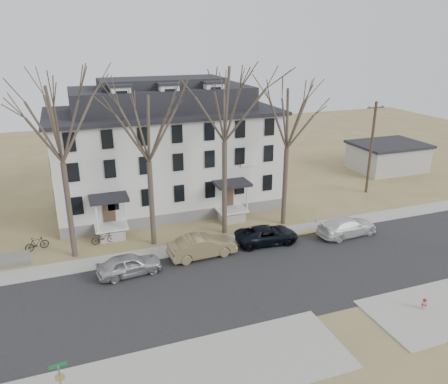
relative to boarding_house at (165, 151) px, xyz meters
name	(u,v)px	position (x,y,z in m)	size (l,w,h in m)	color
ground	(263,296)	(2.00, -17.95, -5.38)	(120.00, 120.00, 0.00)	olive
main_road	(250,281)	(2.00, -15.95, -5.38)	(120.00, 10.00, 0.04)	#27272A
far_sidewalk	(221,243)	(2.00, -9.95, -5.38)	(120.00, 2.00, 0.08)	#A09F97
yellow_curb	(282,238)	(7.00, -10.85, -5.38)	(14.00, 0.25, 0.06)	gold
boarding_house	(165,151)	(0.00, 0.00, 0.00)	(20.80, 12.36, 12.05)	slate
distant_building	(387,156)	(28.00, 2.05, -3.70)	(8.50, 6.50, 3.35)	#A09F97
tree_far_left	(57,119)	(-9.00, -8.15, 4.96)	(8.40, 8.40, 13.72)	#473B31
tree_mid_left	(147,124)	(-3.00, -8.15, 4.22)	(7.80, 7.80, 12.74)	#473B31
tree_center	(225,99)	(3.00, -8.15, 5.71)	(9.00, 9.00, 14.70)	#473B31
tree_mid_right	(288,115)	(8.50, -8.15, 4.22)	(7.80, 7.80, 12.74)	#473B31
utility_pole_far	(371,147)	(20.50, -3.95, -0.47)	(2.00, 0.28, 9.50)	#3D3023
car_silver	(129,265)	(-5.54, -12.33, -4.63)	(1.78, 4.43, 1.51)	#AAABAD
car_tan	(202,247)	(-0.04, -11.57, -4.54)	(1.77, 5.08, 1.67)	olive
car_navy	(267,235)	(5.46, -11.20, -4.68)	(2.32, 5.03, 1.40)	black
car_white	(347,227)	(12.30, -12.14, -4.62)	(2.14, 5.27, 1.53)	silver
bicycle_left	(103,238)	(-6.77, -6.82, -4.89)	(0.65, 1.85, 0.97)	black
bicycle_right	(37,244)	(-11.67, -6.23, -4.84)	(0.51, 1.79, 1.08)	black
fire_hydrant	(424,304)	(10.48, -22.63, -4.98)	(0.33, 0.31, 0.80)	#B7B7BA
street_sign	(60,380)	(-10.04, -23.10, -3.67)	(0.73, 0.73, 2.58)	gray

